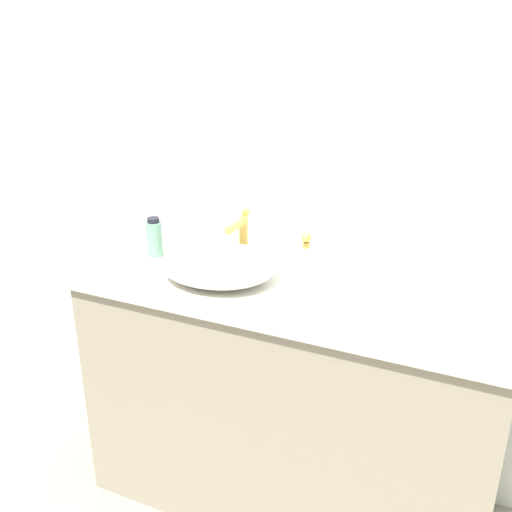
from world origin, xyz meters
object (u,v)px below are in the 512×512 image
Objects in this scene: sink_basin at (218,264)px; candle_jar at (416,295)px; soap_dispenser at (305,266)px; lotion_bottle at (154,238)px.

sink_basin reaches higher than candle_jar.
sink_basin is at bearing -173.93° from soap_dispenser.
sink_basin is 2.70× the size of lotion_bottle.
soap_dispenser is 0.34m from candle_jar.
lotion_bottle is (-0.29, 0.08, 0.02)m from sink_basin.
sink_basin is 0.62m from candle_jar.
lotion_bottle is at bearing 174.96° from soap_dispenser.
candle_jar is at bearing 9.09° from sink_basin.
sink_basin is 5.99× the size of candle_jar.
soap_dispenser is 1.34× the size of lotion_bottle.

